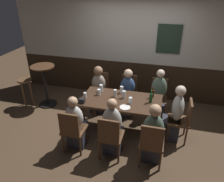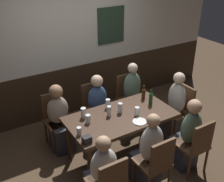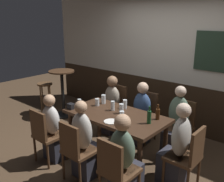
{
  "view_description": "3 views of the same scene",
  "coord_description": "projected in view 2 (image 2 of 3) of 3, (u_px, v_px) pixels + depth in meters",
  "views": [
    {
      "loc": [
        0.76,
        -3.62,
        2.84
      ],
      "look_at": [
        -0.2,
        0.04,
        0.88
      ],
      "focal_mm": 34.3,
      "sensor_mm": 36.0,
      "label": 1
    },
    {
      "loc": [
        -1.9,
        -2.89,
        2.94
      ],
      "look_at": [
        -0.06,
        0.15,
        1.1
      ],
      "focal_mm": 44.9,
      "sensor_mm": 36.0,
      "label": 2
    },
    {
      "loc": [
        2.34,
        -2.79,
        2.21
      ],
      "look_at": [
        -0.05,
        -0.03,
        1.11
      ],
      "focal_mm": 40.45,
      "sensor_mm": 36.0,
      "label": 3
    }
  ],
  "objects": [
    {
      "name": "tumbler_short",
      "position": [
        120.0,
        108.0,
        4.13
      ],
      "size": [
        0.07,
        0.07,
        0.15
      ],
      "color": "silver",
      "rests_on": "dining_table"
    },
    {
      "name": "pint_glass_amber",
      "position": [
        137.0,
        112.0,
        4.06
      ],
      "size": [
        0.07,
        0.07,
        0.13
      ],
      "color": "silver",
      "rests_on": "dining_table"
    },
    {
      "name": "tumbler_water",
      "position": [
        108.0,
        104.0,
        4.25
      ],
      "size": [
        0.07,
        0.07,
        0.15
      ],
      "color": "silver",
      "rests_on": "dining_table"
    },
    {
      "name": "pint_glass_stout",
      "position": [
        79.0,
        131.0,
        3.65
      ],
      "size": [
        0.06,
        0.06,
        0.11
      ],
      "color": "silver",
      "rests_on": "dining_table"
    },
    {
      "name": "person_mid_far",
      "position": [
        99.0,
        111.0,
        4.72
      ],
      "size": [
        0.34,
        0.37,
        1.11
      ],
      "color": "#2D2D38",
      "rests_on": "ground_plane"
    },
    {
      "name": "person_left_far",
      "position": [
        60.0,
        123.0,
        4.39
      ],
      "size": [
        0.34,
        0.37,
        1.11
      ],
      "color": "#2D2D38",
      "rests_on": "ground_plane"
    },
    {
      "name": "chair_left_far",
      "position": [
        56.0,
        117.0,
        4.5
      ],
      "size": [
        0.4,
        0.4,
        0.88
      ],
      "color": "#513521",
      "rests_on": "ground_plane"
    },
    {
      "name": "pint_glass_pale",
      "position": [
        109.0,
        112.0,
        4.05
      ],
      "size": [
        0.06,
        0.06,
        0.16
      ],
      "color": "silver",
      "rests_on": "dining_table"
    },
    {
      "name": "beer_bottle_green",
      "position": [
        151.0,
        98.0,
        4.33
      ],
      "size": [
        0.06,
        0.06,
        0.26
      ],
      "color": "#194723",
      "rests_on": "dining_table"
    },
    {
      "name": "person_right_far",
      "position": [
        133.0,
        99.0,
        5.03
      ],
      "size": [
        0.34,
        0.37,
        1.17
      ],
      "color": "#2D2D38",
      "rests_on": "ground_plane"
    },
    {
      "name": "plate_white_large",
      "position": [
        140.0,
        122.0,
        3.93
      ],
      "size": [
        0.2,
        0.2,
        0.01
      ],
      "primitive_type": "cylinder",
      "color": "white",
      "rests_on": "dining_table"
    },
    {
      "name": "person_mid_near",
      "position": [
        148.0,
        156.0,
        3.69
      ],
      "size": [
        0.34,
        0.37,
        1.15
      ],
      "color": "#2D2D38",
      "rests_on": "ground_plane"
    },
    {
      "name": "beer_glass_half",
      "position": [
        88.0,
        119.0,
        3.9
      ],
      "size": [
        0.07,
        0.07,
        0.12
      ],
      "color": "silver",
      "rests_on": "dining_table"
    },
    {
      "name": "chair_right_far",
      "position": [
        128.0,
        95.0,
        5.15
      ],
      "size": [
        0.4,
        0.4,
        0.88
      ],
      "color": "#513521",
      "rests_on": "ground_plane"
    },
    {
      "name": "person_left_near",
      "position": [
        102.0,
        177.0,
        3.38
      ],
      "size": [
        0.34,
        0.37,
        1.08
      ],
      "color": "#2D2D38",
      "rests_on": "ground_plane"
    },
    {
      "name": "wall_back",
      "position": [
        72.0,
        48.0,
        5.08
      ],
      "size": [
        6.4,
        0.13,
        2.6
      ],
      "color": "#332316",
      "rests_on": "ground_plane"
    },
    {
      "name": "beer_glass_tall",
      "position": [
        84.0,
        113.0,
        4.01
      ],
      "size": [
        0.08,
        0.08,
        0.15
      ],
      "color": "silver",
      "rests_on": "dining_table"
    },
    {
      "name": "beer_bottle_brown",
      "position": [
        143.0,
        94.0,
        4.5
      ],
      "size": [
        0.06,
        0.06,
        0.23
      ],
      "color": "#42230F",
      "rests_on": "dining_table"
    },
    {
      "name": "chair_mid_near",
      "position": [
        156.0,
        162.0,
        3.56
      ],
      "size": [
        0.4,
        0.4,
        0.88
      ],
      "color": "#513521",
      "rests_on": "ground_plane"
    },
    {
      "name": "condiment_caddy",
      "position": [
        87.0,
        139.0,
        3.5
      ],
      "size": [
        0.11,
        0.09,
        0.09
      ],
      "primitive_type": "cube",
      "color": "black",
      "rests_on": "dining_table"
    },
    {
      "name": "person_head_east",
      "position": [
        173.0,
        111.0,
        4.68
      ],
      "size": [
        0.37,
        0.34,
        1.17
      ],
      "color": "#2D2D38",
      "rests_on": "ground_plane"
    },
    {
      "name": "chair_head_east",
      "position": [
        180.0,
        108.0,
        4.75
      ],
      "size": [
        0.4,
        0.4,
        0.88
      ],
      "color": "#513521",
      "rests_on": "ground_plane"
    },
    {
      "name": "dining_table",
      "position": [
        121.0,
        121.0,
        4.12
      ],
      "size": [
        1.59,
        0.84,
        0.74
      ],
      "color": "#382316",
      "rests_on": "ground_plane"
    },
    {
      "name": "ground_plane",
      "position": [
        120.0,
        155.0,
        4.42
      ],
      "size": [
        12.0,
        12.0,
        0.0
      ],
      "primitive_type": "plane",
      "color": "#4C3826"
    },
    {
      "name": "chair_right_near",
      "position": [
        195.0,
        144.0,
        3.88
      ],
      "size": [
        0.4,
        0.4,
        0.88
      ],
      "color": "#513521",
      "rests_on": "ground_plane"
    },
    {
      "name": "chair_mid_far",
      "position": [
        94.0,
        105.0,
        4.83
      ],
      "size": [
        0.4,
        0.4,
        0.88
      ],
      "color": "#513521",
      "rests_on": "ground_plane"
    },
    {
      "name": "person_right_near",
      "position": [
        187.0,
        139.0,
        4.01
      ],
      "size": [
        0.34,
        0.37,
        1.14
      ],
      "color": "#2D2D38",
      "rests_on": "ground_plane"
    }
  ]
}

